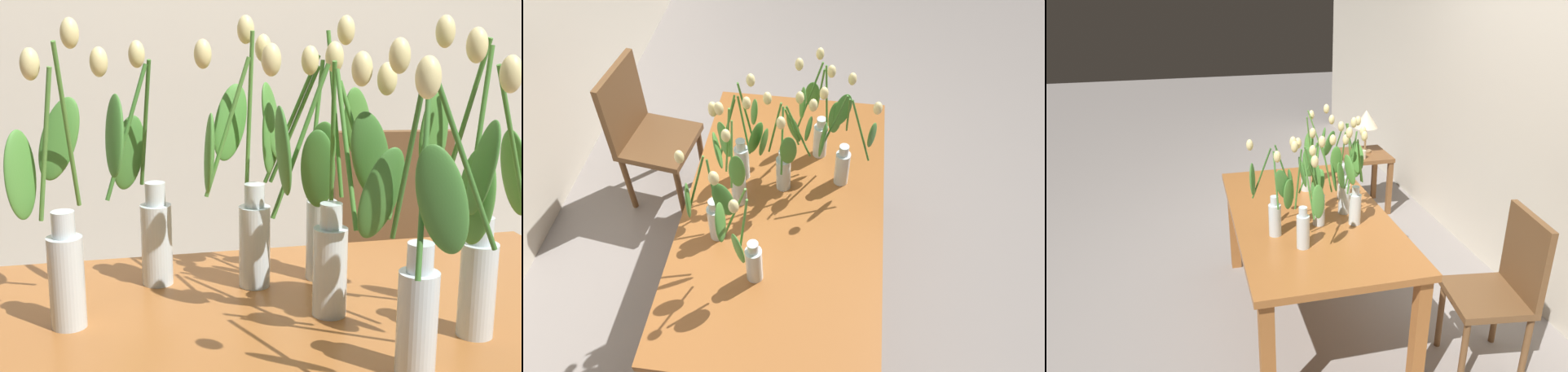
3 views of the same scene
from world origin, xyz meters
The scene contains 14 objects.
ground_plane centered at (0.00, 0.00, 0.00)m, with size 18.00×18.00×0.00m, color gray.
room_wall_rear centered at (0.00, 1.53, 1.35)m, with size 9.00×0.10×2.70m, color beige.
dining_table centered at (0.00, 0.00, 0.65)m, with size 1.60×0.90×0.74m.
tulip_vase_0 centered at (0.38, -0.12, 0.95)m, with size 0.23×0.22×0.59m.
tulip_vase_1 centered at (0.16, 0.22, 0.97)m, with size 0.26×0.22×0.58m.
tulip_vase_2 centered at (-0.37, 0.09, 0.93)m, with size 0.17×0.18×0.58m.
tulip_vase_3 centered at (0.14, 0.01, 0.97)m, with size 0.27×0.26×0.54m.
tulip_vase_4 centered at (-0.20, 0.27, 0.92)m, with size 0.16×0.24×0.53m.
tulip_vase_5 centered at (0.22, -0.24, 0.95)m, with size 0.24×0.26×0.55m.
tulip_vase_6 centered at (0.01, 0.21, 0.93)m, with size 0.16×0.16×0.58m.
dining_chair centered at (0.66, 0.90, 0.52)m, with size 0.45×0.45×0.93m.
side_table centered at (-1.52, 0.90, 0.43)m, with size 0.44×0.44×0.55m.
table_lamp centered at (-1.55, 0.92, 0.86)m, with size 0.22×0.22×0.40m.
pillar_candle centered at (-1.39, 0.84, 0.59)m, with size 0.06×0.06×0.07m, color beige.
Camera 3 is at (2.61, -0.66, 2.03)m, focal length 34.38 mm.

